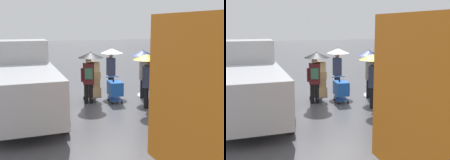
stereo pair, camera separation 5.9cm
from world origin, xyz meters
The scene contains 10 objects.
ground_plane centered at (0.00, 0.00, 0.00)m, with size 90.00×90.00×0.00m, color #4C4C51.
slush_patch_near_cluster centered at (-2.01, -0.26, 0.00)m, with size 1.65×1.65×0.01m, color silver.
slush_patch_under_van centered at (-0.60, 5.42, 0.00)m, with size 2.77×2.77×0.01m, color #999BA0.
cargo_van_parked_right centered at (3.78, 0.75, 1.18)m, with size 2.41×5.44×2.60m.
shopping_cart_vendor centered at (0.19, 0.16, 0.57)m, with size 0.64×0.87×1.04m.
hand_dolly_boxes centered at (1.00, -0.30, 0.91)m, with size 0.63×0.78×1.69m.
pedestrian_pink_side centered at (-1.24, -0.02, 1.58)m, with size 1.04×1.04×2.15m.
pedestrian_black_side centered at (-0.63, 1.44, 1.57)m, with size 1.04×1.04×2.15m.
pedestrian_white_side centered at (-0.31, -1.47, 1.58)m, with size 1.04×1.04×2.15m.
pedestrian_far_side centered at (1.20, -0.06, 1.57)m, with size 1.04×1.04×2.15m.
Camera 2 is at (4.59, 10.78, 3.21)m, focal length 45.53 mm.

